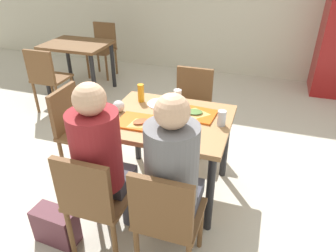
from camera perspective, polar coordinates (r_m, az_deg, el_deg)
The scene contains 23 objects.
ground_plane at distance 2.93m, azimuth 0.00°, elevation -11.29°, with size 10.00×10.00×0.02m, color beige.
main_table at distance 2.56m, azimuth 0.00°, elevation -0.62°, with size 0.99×0.81×0.72m.
chair_near_left at distance 2.15m, azimuth -13.33°, elevation -12.61°, with size 0.40×0.40×0.85m.
chair_near_right at distance 1.98m, azimuth -0.34°, elevation -16.00°, with size 0.40×0.40×0.85m.
chair_far_side at distance 3.29m, azimuth 4.32°, elevation 4.16°, with size 0.40×0.40×0.85m.
chair_left_end at distance 2.98m, azimuth -16.29°, elevation 0.05°, with size 0.40×0.40×0.85m.
person_in_red at distance 2.09m, azimuth -12.20°, elevation -5.20°, with size 0.32×0.42×1.26m.
person_in_brown_jacket at distance 1.92m, azimuth 0.98°, elevation -7.99°, with size 0.32×0.42×1.26m.
tray_red_near at distance 2.45m, azimuth -4.92°, elevation 0.69°, with size 0.36×0.26×0.02m, color #D85914.
tray_red_far at distance 2.57m, azimuth 4.54°, elevation 2.24°, with size 0.36×0.26×0.02m, color #D85914.
paper_plate_center at distance 2.74m, azimuth -1.50°, elevation 4.08°, with size 0.22×0.22×0.01m, color white.
paper_plate_near_edge at distance 2.29m, azimuth 1.80°, elevation -1.57°, with size 0.22×0.22×0.01m, color white.
pizza_slice_a at distance 2.41m, azimuth -4.98°, elevation 0.73°, with size 0.21×0.21×0.02m.
pizza_slice_b at distance 2.55m, azimuth 4.79°, elevation 2.48°, with size 0.22×0.18×0.02m.
plastic_cup_a at distance 2.79m, azimuth 1.74°, elevation 5.62°, with size 0.07×0.07×0.10m, color white.
plastic_cup_b at distance 2.20m, azimuth -2.20°, elevation -1.59°, with size 0.07×0.07×0.10m, color white.
soda_can at distance 2.42m, azimuth 9.71°, elevation 1.41°, with size 0.07×0.07×0.12m, color #B7BCC6.
condiment_bottle at distance 2.77m, azimuth -4.93°, elevation 5.97°, with size 0.06×0.06×0.16m, color orange.
foil_bundle at distance 2.62m, azimuth -8.96°, elevation 3.55°, with size 0.10×0.10×0.10m, color silver.
handbag at distance 2.55m, azimuth -19.65°, elevation -16.69°, with size 0.32×0.16×0.28m, color #592D38.
background_table at distance 4.82m, azimuth -16.07°, elevation 12.84°, with size 0.90×0.70×0.72m.
background_chair_near at distance 4.29m, azimuth -21.12°, elevation 8.48°, with size 0.40×0.40×0.85m.
background_chair_far at distance 5.44m, azimuth -11.70°, elevation 14.10°, with size 0.40×0.40×0.85m.
Camera 1 is at (0.69, -2.10, 1.92)m, focal length 33.60 mm.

